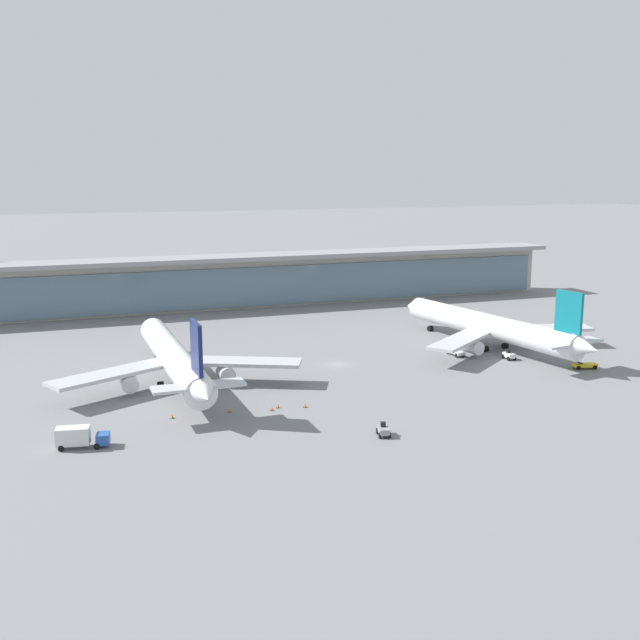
{
  "coord_description": "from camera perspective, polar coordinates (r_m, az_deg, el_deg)",
  "views": [
    {
      "loc": [
        -52.06,
        -135.19,
        38.52
      ],
      "look_at": [
        0.0,
        10.39,
        7.28
      ],
      "focal_mm": 41.26,
      "sensor_mm": 36.0,
      "label": 1
    }
  ],
  "objects": [
    {
      "name": "service_truck_near_nose_white",
      "position": [
        159.84,
        10.43,
        -2.42
      ],
      "size": [
        2.16,
        6.87,
        2.7
      ],
      "color": "silver",
      "rests_on": "ground"
    },
    {
      "name": "service_truck_under_wing_white",
      "position": [
        158.71,
        14.44,
        -2.67
      ],
      "size": [
        1.75,
        2.89,
        2.05
      ],
      "color": "silver",
      "rests_on": "ground"
    },
    {
      "name": "safety_cone_bravo",
      "position": [
        120.23,
        -11.38,
        -7.34
      ],
      "size": [
        0.62,
        0.62,
        0.7
      ],
      "color": "orange",
      "rests_on": "ground"
    },
    {
      "name": "service_truck_mid_apron_grey",
      "position": [
        110.65,
        4.94,
        -8.51
      ],
      "size": [
        2.31,
        3.17,
        2.05
      ],
      "color": "gray",
      "rests_on": "ground"
    },
    {
      "name": "ground_plane",
      "position": [
        149.9,
        1.34,
        -3.47
      ],
      "size": [
        1200.0,
        1200.0,
        0.0
      ],
      "primitive_type": "plane",
      "color": "slate"
    },
    {
      "name": "service_truck_on_taxiway_yellow",
      "position": [
        155.6,
        19.78,
        -3.29
      ],
      "size": [
        6.93,
        2.93,
        2.7
      ],
      "color": "yellow",
      "rests_on": "ground"
    },
    {
      "name": "airliner_centre_stand",
      "position": [
        166.34,
        13.15,
        -0.51
      ],
      "size": [
        44.96,
        59.17,
        15.83
      ],
      "color": "white",
      "rests_on": "ground"
    },
    {
      "name": "service_truck_by_tail_blue",
      "position": [
        110.82,
        -18.2,
        -8.58
      ],
      "size": [
        7.59,
        3.53,
        3.1
      ],
      "color": "#234C9E",
      "rests_on": "ground"
    },
    {
      "name": "airliner_left_stand",
      "position": [
        137.37,
        -11.24,
        -2.93
      ],
      "size": [
        45.72,
        59.35,
        15.83
      ],
      "color": "white",
      "rests_on": "ground"
    },
    {
      "name": "safety_cone_alpha",
      "position": [
        123.21,
        -1.16,
        -6.64
      ],
      "size": [
        0.62,
        0.62,
        0.7
      ],
      "color": "orange",
      "rests_on": "ground"
    },
    {
      "name": "safety_cone_charlie",
      "position": [
        121.83,
        -3.75,
        -6.88
      ],
      "size": [
        0.62,
        0.62,
        0.7
      ],
      "color": "orange",
      "rests_on": "ground"
    },
    {
      "name": "safety_cone_delta",
      "position": [
        123.04,
        -3.27,
        -6.68
      ],
      "size": [
        0.62,
        0.62,
        0.7
      ],
      "color": "orange",
      "rests_on": "ground"
    },
    {
      "name": "terminal_building",
      "position": [
        214.28,
        -5.42,
        3.15
      ],
      "size": [
        191.62,
        12.8,
        15.2
      ],
      "color": "#B2ADA3",
      "rests_on": "ground"
    },
    {
      "name": "safety_cone_echo",
      "position": [
        121.74,
        -7.04,
        -6.95
      ],
      "size": [
        0.62,
        0.62,
        0.7
      ],
      "color": "orange",
      "rests_on": "ground"
    }
  ]
}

